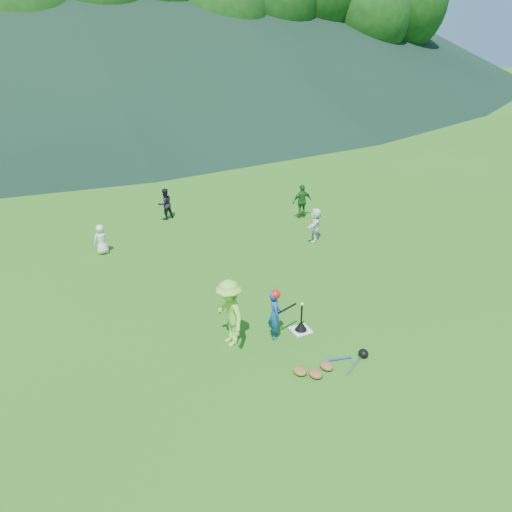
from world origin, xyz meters
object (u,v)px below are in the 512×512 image
at_px(fielder_d, 315,224).
at_px(equipment_pile, 327,366).
at_px(home_plate, 301,330).
at_px(fielder_b, 165,204).
at_px(fielder_a, 101,239).
at_px(batting_tee, 301,326).
at_px(batter_child, 275,314).
at_px(fielder_c, 302,201).
at_px(adult_coach, 229,313).

distance_m(fielder_d, equipment_pile, 6.80).
bearing_deg(home_plate, equipment_pile, -98.45).
height_order(fielder_b, equipment_pile, fielder_b).
bearing_deg(fielder_a, fielder_d, 158.54).
xyz_separation_m(batting_tee, equipment_pile, (-0.22, -1.48, -0.06)).
height_order(fielder_d, batting_tee, fielder_d).
height_order(batter_child, fielder_c, fielder_c).
xyz_separation_m(fielder_b, batting_tee, (0.83, -8.50, -0.45)).
relative_size(home_plate, fielder_c, 0.35).
distance_m(batting_tee, equipment_pile, 1.50).
bearing_deg(batter_child, fielder_c, -19.65).
height_order(batter_child, fielder_a, batter_child).
relative_size(home_plate, equipment_pile, 0.25).
bearing_deg(home_plate, fielder_b, 95.60).
height_order(home_plate, batting_tee, batting_tee).
height_order(adult_coach, fielder_a, adult_coach).
relative_size(fielder_b, equipment_pile, 0.65).
xyz_separation_m(fielder_b, fielder_d, (3.95, -4.08, -0.01)).
distance_m(home_plate, batting_tee, 0.12).
bearing_deg(adult_coach, fielder_a, -165.67).
bearing_deg(batter_child, fielder_d, -25.68).
bearing_deg(fielder_a, batter_child, 109.33).
bearing_deg(fielder_c, equipment_pile, 64.37).
relative_size(batter_child, equipment_pile, 0.69).
relative_size(adult_coach, fielder_d, 1.43).
bearing_deg(fielder_d, home_plate, 10.37).
relative_size(fielder_a, fielder_b, 0.83).
height_order(fielder_b, fielder_d, fielder_b).
xyz_separation_m(fielder_d, batting_tee, (-3.11, -4.42, -0.44)).
xyz_separation_m(batter_child, adult_coach, (-1.04, 0.22, 0.19)).
height_order(batter_child, adult_coach, adult_coach).
bearing_deg(fielder_c, fielder_b, -23.24).
bearing_deg(fielder_d, batter_child, 4.45).
bearing_deg(batting_tee, batter_child, 175.73).
xyz_separation_m(home_plate, fielder_b, (-0.83, 8.50, 0.57)).
relative_size(fielder_a, equipment_pile, 0.54).
bearing_deg(batting_tee, adult_coach, 171.24).
bearing_deg(equipment_pile, batting_tee, 81.55).
height_order(adult_coach, equipment_pile, adult_coach).
bearing_deg(adult_coach, batting_tee, 79.64).
relative_size(fielder_b, fielder_c, 0.91).
bearing_deg(batter_child, equipment_pile, -147.41).
distance_m(fielder_c, equipment_pile, 8.86).
bearing_deg(adult_coach, fielder_b, 172.14).
distance_m(batter_child, batting_tee, 0.85).
relative_size(fielder_a, batting_tee, 1.43).
bearing_deg(batting_tee, fielder_d, 54.82).
xyz_separation_m(batter_child, fielder_b, (-0.14, 8.45, -0.04)).
xyz_separation_m(batter_child, fielder_c, (4.46, 6.36, 0.02)).
relative_size(home_plate, fielder_b, 0.39).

